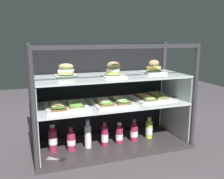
{
  "coord_description": "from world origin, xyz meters",
  "views": [
    {
      "loc": [
        -0.71,
        -2.0,
        0.97
      ],
      "look_at": [
        0.0,
        0.0,
        0.53
      ],
      "focal_mm": 40.44,
      "sensor_mm": 36.0,
      "label": 1
    }
  ],
  "objects_px": {
    "plated_roll_sandwich_mid_left": "(113,71)",
    "juice_bottle_front_right_end": "(134,132)",
    "open_sandwich_tray_right_of_center": "(113,102)",
    "juice_bottle_near_post": "(71,141)",
    "juice_bottle_back_left": "(105,136)",
    "kitchen_scissors": "(60,159)",
    "open_sandwich_tray_far_left": "(66,106)",
    "open_sandwich_tray_near_left_corner": "(151,97)",
    "juice_bottle_front_second": "(119,135)",
    "juice_bottle_tucked_behind": "(88,136)",
    "juice_bottle_front_fourth": "(53,140)",
    "plated_roll_sandwich_right_of_center": "(154,69)",
    "juice_bottle_back_right": "(149,129)",
    "plated_roll_sandwich_center": "(66,72)"
  },
  "relations": [
    {
      "from": "plated_roll_sandwich_center",
      "to": "juice_bottle_tucked_behind",
      "type": "distance_m",
      "value": 0.58
    },
    {
      "from": "open_sandwich_tray_far_left",
      "to": "juice_bottle_tucked_behind",
      "type": "bearing_deg",
      "value": 4.38
    },
    {
      "from": "open_sandwich_tray_right_of_center",
      "to": "juice_bottle_near_post",
      "type": "xyz_separation_m",
      "value": [
        -0.37,
        0.01,
        -0.31
      ]
    },
    {
      "from": "open_sandwich_tray_near_left_corner",
      "to": "plated_roll_sandwich_center",
      "type": "bearing_deg",
      "value": 177.38
    },
    {
      "from": "kitchen_scissors",
      "to": "open_sandwich_tray_right_of_center",
      "type": "bearing_deg",
      "value": 15.73
    },
    {
      "from": "juice_bottle_front_right_end",
      "to": "juice_bottle_tucked_behind",
      "type": "bearing_deg",
      "value": -179.44
    },
    {
      "from": "juice_bottle_front_second",
      "to": "kitchen_scissors",
      "type": "distance_m",
      "value": 0.57
    },
    {
      "from": "open_sandwich_tray_right_of_center",
      "to": "juice_bottle_back_right",
      "type": "distance_m",
      "value": 0.49
    },
    {
      "from": "plated_roll_sandwich_mid_left",
      "to": "open_sandwich_tray_near_left_corner",
      "type": "height_order",
      "value": "plated_roll_sandwich_mid_left"
    },
    {
      "from": "open_sandwich_tray_near_left_corner",
      "to": "plated_roll_sandwich_mid_left",
      "type": "bearing_deg",
      "value": -168.08
    },
    {
      "from": "open_sandwich_tray_near_left_corner",
      "to": "juice_bottle_front_fourth",
      "type": "height_order",
      "value": "open_sandwich_tray_near_left_corner"
    },
    {
      "from": "juice_bottle_back_left",
      "to": "kitchen_scissors",
      "type": "bearing_deg",
      "value": -160.64
    },
    {
      "from": "juice_bottle_front_fourth",
      "to": "juice_bottle_back_right",
      "type": "distance_m",
      "value": 0.89
    },
    {
      "from": "juice_bottle_front_fourth",
      "to": "juice_bottle_near_post",
      "type": "bearing_deg",
      "value": -10.74
    },
    {
      "from": "open_sandwich_tray_right_of_center",
      "to": "juice_bottle_front_fourth",
      "type": "relative_size",
      "value": 1.53
    },
    {
      "from": "open_sandwich_tray_far_left",
      "to": "open_sandwich_tray_right_of_center",
      "type": "distance_m",
      "value": 0.4
    },
    {
      "from": "juice_bottle_front_second",
      "to": "juice_bottle_front_right_end",
      "type": "relative_size",
      "value": 0.95
    },
    {
      "from": "juice_bottle_back_left",
      "to": "juice_bottle_front_second",
      "type": "relative_size",
      "value": 1.19
    },
    {
      "from": "open_sandwich_tray_right_of_center",
      "to": "juice_bottle_front_second",
      "type": "xyz_separation_m",
      "value": [
        0.07,
        0.01,
        -0.32
      ]
    },
    {
      "from": "juice_bottle_near_post",
      "to": "kitchen_scissors",
      "type": "xyz_separation_m",
      "value": [
        -0.11,
        -0.14,
        -0.08
      ]
    },
    {
      "from": "open_sandwich_tray_near_left_corner",
      "to": "juice_bottle_tucked_behind",
      "type": "relative_size",
      "value": 1.41
    },
    {
      "from": "plated_roll_sandwich_mid_left",
      "to": "juice_bottle_back_left",
      "type": "relative_size",
      "value": 0.78
    },
    {
      "from": "plated_roll_sandwich_mid_left",
      "to": "open_sandwich_tray_near_left_corner",
      "type": "distance_m",
      "value": 0.49
    },
    {
      "from": "juice_bottle_near_post",
      "to": "kitchen_scissors",
      "type": "relative_size",
      "value": 1.43
    },
    {
      "from": "kitchen_scissors",
      "to": "plated_roll_sandwich_center",
      "type": "bearing_deg",
      "value": 65.04
    },
    {
      "from": "juice_bottle_back_right",
      "to": "juice_bottle_front_right_end",
      "type": "bearing_deg",
      "value": -175.45
    },
    {
      "from": "open_sandwich_tray_far_left",
      "to": "juice_bottle_front_fourth",
      "type": "bearing_deg",
      "value": 165.26
    },
    {
      "from": "plated_roll_sandwich_center",
      "to": "plated_roll_sandwich_right_of_center",
      "type": "bearing_deg",
      "value": -4.31
    },
    {
      "from": "juice_bottle_near_post",
      "to": "open_sandwich_tray_right_of_center",
      "type": "bearing_deg",
      "value": -0.92
    },
    {
      "from": "plated_roll_sandwich_right_of_center",
      "to": "juice_bottle_back_right",
      "type": "relative_size",
      "value": 0.81
    },
    {
      "from": "open_sandwich_tray_near_left_corner",
      "to": "juice_bottle_near_post",
      "type": "relative_size",
      "value": 1.65
    },
    {
      "from": "plated_roll_sandwich_mid_left",
      "to": "juice_bottle_front_right_end",
      "type": "height_order",
      "value": "plated_roll_sandwich_mid_left"
    },
    {
      "from": "open_sandwich_tray_far_left",
      "to": "juice_bottle_front_fourth",
      "type": "relative_size",
      "value": 1.53
    },
    {
      "from": "open_sandwich_tray_right_of_center",
      "to": "open_sandwich_tray_near_left_corner",
      "type": "xyz_separation_m",
      "value": [
        0.4,
        0.06,
        -0.0
      ]
    },
    {
      "from": "open_sandwich_tray_near_left_corner",
      "to": "juice_bottle_tucked_behind",
      "type": "height_order",
      "value": "open_sandwich_tray_near_left_corner"
    },
    {
      "from": "plated_roll_sandwich_mid_left",
      "to": "open_sandwich_tray_far_left",
      "type": "distance_m",
      "value": 0.48
    },
    {
      "from": "open_sandwich_tray_right_of_center",
      "to": "juice_bottle_back_left",
      "type": "relative_size",
      "value": 1.56
    },
    {
      "from": "plated_roll_sandwich_center",
      "to": "plated_roll_sandwich_right_of_center",
      "type": "xyz_separation_m",
      "value": [
        0.78,
        -0.06,
        0.0
      ]
    },
    {
      "from": "plated_roll_sandwich_mid_left",
      "to": "juice_bottle_front_right_end",
      "type": "bearing_deg",
      "value": 13.24
    },
    {
      "from": "plated_roll_sandwich_right_of_center",
      "to": "kitchen_scissors",
      "type": "xyz_separation_m",
      "value": [
        -0.88,
        -0.17,
        -0.65
      ]
    },
    {
      "from": "plated_roll_sandwich_right_of_center",
      "to": "juice_bottle_front_right_end",
      "type": "xyz_separation_m",
      "value": [
        -0.19,
        -0.01,
        -0.58
      ]
    },
    {
      "from": "open_sandwich_tray_near_left_corner",
      "to": "juice_bottle_front_second",
      "type": "bearing_deg",
      "value": -172.67
    },
    {
      "from": "open_sandwich_tray_far_left",
      "to": "juice_bottle_front_fourth",
      "type": "xyz_separation_m",
      "value": [
        -0.11,
        0.03,
        -0.29
      ]
    },
    {
      "from": "plated_roll_sandwich_right_of_center",
      "to": "open_sandwich_tray_near_left_corner",
      "type": "bearing_deg",
      "value": 96.51
    },
    {
      "from": "plated_roll_sandwich_center",
      "to": "open_sandwich_tray_right_of_center",
      "type": "relative_size",
      "value": 0.49
    },
    {
      "from": "plated_roll_sandwich_mid_left",
      "to": "juice_bottle_near_post",
      "type": "height_order",
      "value": "plated_roll_sandwich_mid_left"
    },
    {
      "from": "juice_bottle_front_second",
      "to": "kitchen_scissors",
      "type": "xyz_separation_m",
      "value": [
        -0.55,
        -0.15,
        -0.07
      ]
    },
    {
      "from": "open_sandwich_tray_right_of_center",
      "to": "juice_bottle_tucked_behind",
      "type": "bearing_deg",
      "value": 175.4
    },
    {
      "from": "open_sandwich_tray_far_left",
      "to": "juice_bottle_front_right_end",
      "type": "xyz_separation_m",
      "value": [
        0.61,
        0.02,
        -0.31
      ]
    },
    {
      "from": "open_sandwich_tray_near_left_corner",
      "to": "juice_bottle_front_second",
      "type": "relative_size",
      "value": 1.86
    }
  ]
}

